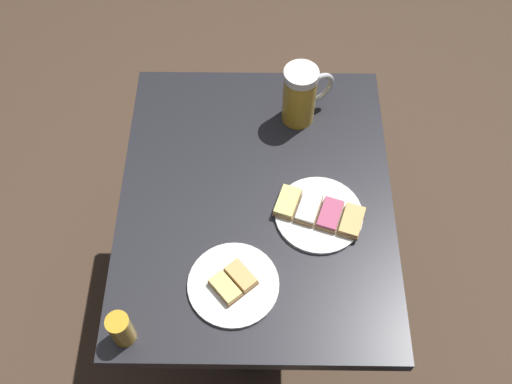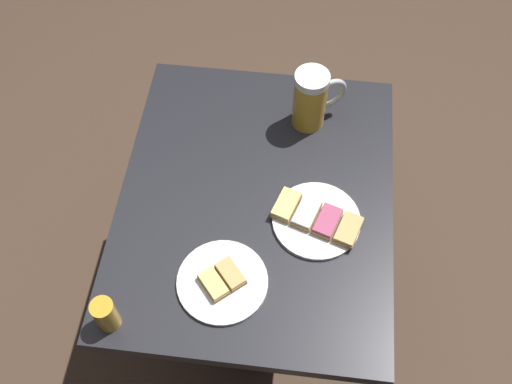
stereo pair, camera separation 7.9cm
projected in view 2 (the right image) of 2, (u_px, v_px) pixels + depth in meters
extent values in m
plane|color=#4C3828|center=(256.00, 306.00, 2.00)|extent=(6.00, 6.00, 0.00)
cylinder|color=black|center=(256.00, 305.00, 1.99)|extent=(0.44, 0.44, 0.01)
cylinder|color=black|center=(256.00, 261.00, 1.70)|extent=(0.09, 0.09, 0.67)
cube|color=#232328|center=(256.00, 200.00, 1.41)|extent=(0.65, 0.80, 0.04)
cylinder|color=white|center=(316.00, 220.00, 1.36)|extent=(0.21, 0.21, 0.01)
cube|color=#9E7547|center=(286.00, 206.00, 1.37)|extent=(0.07, 0.09, 0.01)
cube|color=#EFE07A|center=(286.00, 204.00, 1.36)|extent=(0.07, 0.09, 0.01)
cube|color=#9E7547|center=(306.00, 214.00, 1.36)|extent=(0.07, 0.09, 0.01)
cube|color=white|center=(307.00, 212.00, 1.35)|extent=(0.07, 0.09, 0.01)
cube|color=#9E7547|center=(327.00, 222.00, 1.34)|extent=(0.07, 0.09, 0.01)
cube|color=#BC4C70|center=(328.00, 220.00, 1.34)|extent=(0.07, 0.09, 0.01)
cube|color=#9E7547|center=(348.00, 231.00, 1.33)|extent=(0.07, 0.09, 0.01)
cube|color=#E5B266|center=(349.00, 228.00, 1.32)|extent=(0.07, 0.09, 0.01)
cylinder|color=white|center=(222.00, 282.00, 1.28)|extent=(0.20, 0.20, 0.01)
cube|color=#9E7547|center=(214.00, 285.00, 1.26)|extent=(0.08, 0.08, 0.01)
cube|color=#EFE07A|center=(213.00, 283.00, 1.25)|extent=(0.07, 0.08, 0.01)
cube|color=#9E7547|center=(231.00, 275.00, 1.27)|extent=(0.08, 0.08, 0.01)
cube|color=#E5B266|center=(230.00, 273.00, 1.27)|extent=(0.07, 0.08, 0.01)
cylinder|color=gold|center=(310.00, 102.00, 1.46)|extent=(0.08, 0.08, 0.15)
cylinder|color=white|center=(312.00, 79.00, 1.39)|extent=(0.09, 0.09, 0.02)
torus|color=silver|center=(329.00, 94.00, 1.47)|extent=(0.09, 0.06, 0.10)
cylinder|color=gold|center=(106.00, 314.00, 1.20)|extent=(0.05, 0.05, 0.09)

